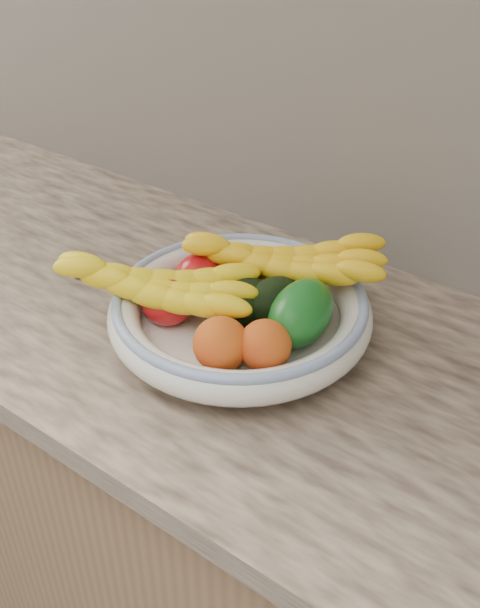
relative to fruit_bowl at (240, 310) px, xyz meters
name	(u,v)px	position (x,y,z in m)	size (l,w,h in m)	color
kitchen_counter	(248,510)	(0.00, 0.03, -0.48)	(2.44, 0.66, 1.40)	brown
fruit_bowl	(240,310)	(0.00, 0.00, 0.00)	(0.39, 0.39, 0.08)	silver
clementine_back_left	(252,272)	(-0.04, 0.09, 0.01)	(0.06, 0.06, 0.05)	orange
clementine_back_right	(283,285)	(0.02, 0.09, 0.01)	(0.05, 0.05, 0.05)	orange
clementine_back_mid	(263,284)	(-0.01, 0.07, 0.01)	(0.05, 0.05, 0.05)	#E25904
clementine_extra	(261,271)	(-0.03, 0.10, 0.01)	(0.05, 0.05, 0.05)	#F26005
tomato_left	(200,276)	(-0.09, 0.02, 0.01)	(0.08, 0.08, 0.07)	red
tomato_near_left	(168,301)	(-0.09, -0.06, 0.01)	(0.08, 0.08, 0.07)	red
avocado_center	(244,302)	(0.01, 0.00, 0.02)	(0.07, 0.10, 0.07)	black
avocado_right	(273,301)	(0.04, 0.03, 0.02)	(0.07, 0.10, 0.07)	black
green_mango	(301,313)	(0.10, 0.01, 0.03)	(0.08, 0.13, 0.09)	#0F5416
peach_front	(221,344)	(0.04, -0.10, 0.02)	(0.08, 0.08, 0.08)	orange
peach_right	(265,345)	(0.09, -0.07, 0.02)	(0.07, 0.07, 0.07)	orange
banana_bunch_back	(282,266)	(0.02, 0.09, 0.04)	(0.32, 0.12, 0.09)	yellow
banana_bunch_front	(156,291)	(-0.10, -0.07, 0.03)	(0.31, 0.12, 0.09)	yellow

